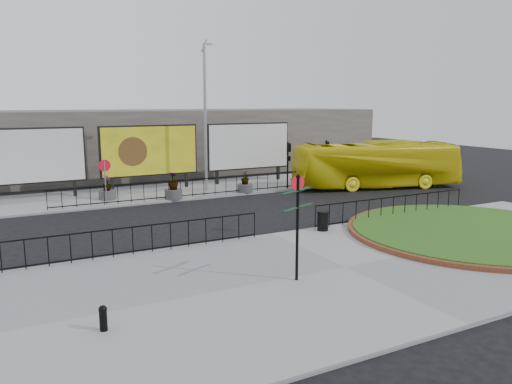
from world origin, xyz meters
TOP-DOWN VIEW (x-y plane):
  - ground at (0.00, 0.00)m, footprint 90.00×90.00m
  - pavement_near at (0.00, -5.00)m, footprint 30.00×10.00m
  - pavement_far at (0.00, 12.00)m, footprint 44.00×6.00m
  - brick_edge at (7.50, -4.00)m, footprint 10.40×10.40m
  - grass_lawn at (7.50, -4.00)m, footprint 10.00×10.00m
  - railing_near_left at (-6.00, -0.30)m, footprint 10.00×0.10m
  - railing_near_right at (6.50, -0.30)m, footprint 9.00×0.10m
  - railing_far at (1.00, 9.30)m, footprint 18.00×0.10m
  - speed_sign_far at (-5.00, 9.40)m, footprint 0.64×0.07m
  - speed_sign_near at (1.00, -0.40)m, footprint 0.64×0.07m
  - billboard_left at (-8.50, 12.97)m, footprint 6.20×0.31m
  - billboard_mid at (-1.50, 12.97)m, footprint 6.20×0.31m
  - billboard_right at (5.50, 12.97)m, footprint 6.20×0.31m
  - lamp_post at (1.51, 11.00)m, footprint 0.74×0.18m
  - signal_pole_a at (6.50, 9.34)m, footprint 0.22×0.26m
  - signal_pole_b at (9.50, 9.34)m, footprint 0.22×0.26m
  - building_backdrop at (0.00, 22.00)m, footprint 40.00×10.00m
  - fingerpost_sign at (-2.12, -5.27)m, footprint 1.51×0.88m
  - bollard at (-8.18, -6.06)m, footprint 0.21×0.21m
  - litter_bin at (2.19, -0.60)m, footprint 0.51×0.51m
  - bus at (12.20, 7.44)m, footprint 11.39×5.62m
  - planter_a at (-4.62, 11.00)m, footprint 0.98×0.98m
  - planter_b at (-1.20, 9.40)m, footprint 1.03×1.03m
  - planter_c at (3.42, 9.40)m, footprint 0.96×0.96m

SIDE VIEW (x-z plane):
  - ground at x=0.00m, z-range 0.00..0.00m
  - pavement_near at x=0.00m, z-range 0.00..0.12m
  - pavement_far at x=0.00m, z-range 0.00..0.12m
  - brick_edge at x=7.50m, z-range 0.12..0.30m
  - grass_lawn at x=7.50m, z-range 0.12..0.34m
  - bollard at x=-8.18m, z-range 0.15..0.80m
  - litter_bin at x=2.19m, z-range 0.12..0.97m
  - planter_a at x=-4.62m, z-range -0.11..1.29m
  - planter_c at x=3.42m, z-range -0.10..1.28m
  - railing_near_left at x=-6.00m, z-range 0.12..1.22m
  - railing_near_right at x=6.50m, z-range 0.12..1.22m
  - railing_far at x=1.00m, z-range 0.12..1.22m
  - planter_b at x=-1.20m, z-range -0.10..1.47m
  - bus at x=12.20m, z-range 0.00..3.09m
  - speed_sign_far at x=-5.00m, z-range 0.68..3.15m
  - speed_sign_near at x=1.00m, z-range 0.68..3.15m
  - signal_pole_a at x=6.50m, z-range 0.60..3.60m
  - signal_pole_b at x=9.50m, z-range 0.60..3.60m
  - fingerpost_sign at x=-2.12m, z-range 0.47..3.82m
  - building_backdrop at x=0.00m, z-range 0.00..5.00m
  - billboard_left at x=-8.50m, z-range 0.55..4.65m
  - billboard_mid at x=-1.50m, z-range 0.55..4.65m
  - billboard_right at x=5.50m, z-range 0.55..4.65m
  - lamp_post at x=1.51m, z-range 0.21..9.44m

